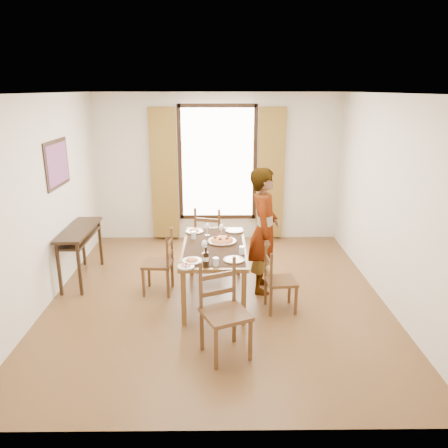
{
  "coord_description": "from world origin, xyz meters",
  "views": [
    {
      "loc": [
        0.04,
        -5.49,
        2.75
      ],
      "look_at": [
        0.09,
        0.15,
        1.0
      ],
      "focal_mm": 35.0,
      "sensor_mm": 36.0,
      "label": 1
    }
  ],
  "objects_px": {
    "man": "(264,231)",
    "pasta_platter": "(222,239)",
    "console_table": "(79,236)",
    "dining_table": "(214,250)"
  },
  "relations": [
    {
      "from": "man",
      "to": "pasta_platter",
      "type": "xyz_separation_m",
      "value": [
        -0.58,
        -0.12,
        -0.07
      ]
    },
    {
      "from": "dining_table",
      "to": "man",
      "type": "xyz_separation_m",
      "value": [
        0.69,
        0.23,
        0.2
      ]
    },
    {
      "from": "man",
      "to": "pasta_platter",
      "type": "relative_size",
      "value": 4.39
    },
    {
      "from": "dining_table",
      "to": "man",
      "type": "relative_size",
      "value": 0.92
    },
    {
      "from": "dining_table",
      "to": "pasta_platter",
      "type": "bearing_deg",
      "value": 48.71
    },
    {
      "from": "man",
      "to": "console_table",
      "type": "bearing_deg",
      "value": 91.37
    },
    {
      "from": "console_table",
      "to": "man",
      "type": "distance_m",
      "value": 2.71
    },
    {
      "from": "console_table",
      "to": "man",
      "type": "height_order",
      "value": "man"
    },
    {
      "from": "console_table",
      "to": "dining_table",
      "type": "height_order",
      "value": "console_table"
    },
    {
      "from": "dining_table",
      "to": "console_table",
      "type": "bearing_deg",
      "value": 162.72
    }
  ]
}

